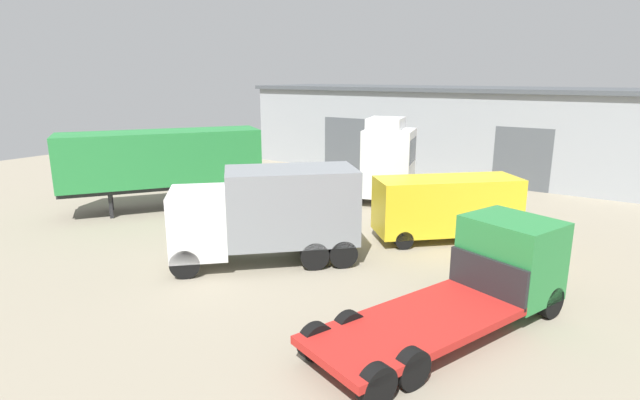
{
  "coord_description": "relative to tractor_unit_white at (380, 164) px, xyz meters",
  "views": [
    {
      "loc": [
        11.94,
        -16.03,
        6.51
      ],
      "look_at": [
        1.17,
        0.21,
        1.6
      ],
      "focal_mm": 28.0,
      "sensor_mm": 36.0,
      "label": 1
    }
  ],
  "objects": [
    {
      "name": "ground_plane",
      "position": [
        -0.54,
        -6.72,
        -2.08
      ],
      "size": [
        60.0,
        60.0,
        0.0
      ],
      "primitive_type": "plane",
      "color": "gray"
    },
    {
      "name": "gravel_pile",
      "position": [
        -10.81,
        1.03,
        -1.26
      ],
      "size": [
        3.33,
        3.33,
        1.64
      ],
      "color": "#423D38",
      "rests_on": "ground_plane"
    },
    {
      "name": "box_truck_white",
      "position": [
        0.55,
        -9.72,
        -0.21
      ],
      "size": [
        6.3,
        6.15,
        3.35
      ],
      "rotation": [
        0.0,
        0.0,
        -2.38
      ],
      "color": "silver",
      "rests_on": "ground_plane"
    },
    {
      "name": "delivery_van_yellow",
      "position": [
        5.06,
        -3.72,
        -0.69
      ],
      "size": [
        5.6,
        5.41,
        2.54
      ],
      "rotation": [
        0.0,
        0.0,
        0.75
      ],
      "color": "yellow",
      "rests_on": "ground_plane"
    },
    {
      "name": "tractor_unit_white",
      "position": [
        0.0,
        0.0,
        0.0
      ],
      "size": [
        6.98,
        4.16,
        4.42
      ],
      "rotation": [
        0.0,
        0.0,
        0.27
      ],
      "color": "silver",
      "rests_on": "ground_plane"
    },
    {
      "name": "warehouse_building",
      "position": [
        -0.54,
        11.02,
        0.79
      ],
      "size": [
        27.53,
        7.98,
        5.71
      ],
      "color": "#93999E",
      "rests_on": "ground_plane"
    },
    {
      "name": "flatbed_truck_green",
      "position": [
        8.21,
        -9.81,
        -0.81
      ],
      "size": [
        4.86,
        7.9,
        2.65
      ],
      "rotation": [
        0.0,
        0.0,
        1.22
      ],
      "color": "#28843D",
      "rests_on": "ground_plane"
    },
    {
      "name": "container_trailer_green",
      "position": [
        -8.28,
        -6.93,
        0.4
      ],
      "size": [
        7.42,
        9.1,
        3.87
      ],
      "rotation": [
        0.0,
        0.0,
        -2.18
      ],
      "color": "#28843D",
      "rests_on": "ground_plane"
    }
  ]
}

